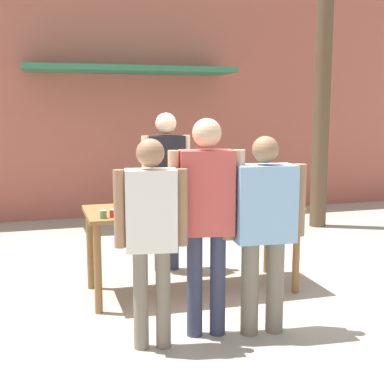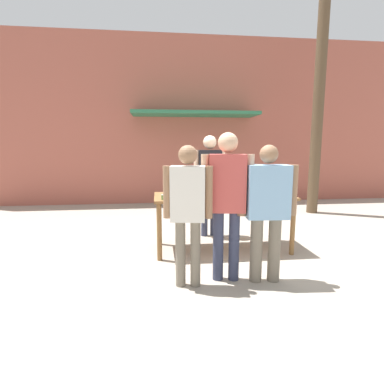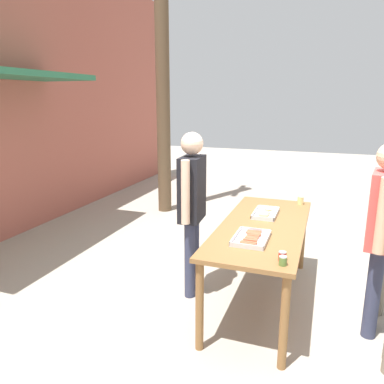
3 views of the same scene
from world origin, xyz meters
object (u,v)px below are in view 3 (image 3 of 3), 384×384
at_px(food_tray_sausages, 251,239).
at_px(person_server_behind_table, 192,199).
at_px(utility_pole, 162,14).
at_px(condiment_jar_ketchup, 282,256).
at_px(condiment_jar_mustard, 283,261).
at_px(person_customer_waiting_in_line, 382,224).
at_px(food_tray_buns, 265,214).
at_px(beer_cup, 301,201).

bearing_deg(food_tray_sausages, person_server_behind_table, 61.29).
distance_m(person_server_behind_table, utility_pole, 4.00).
bearing_deg(condiment_jar_ketchup, condiment_jar_mustard, -170.61).
bearing_deg(person_customer_waiting_in_line, food_tray_buns, -105.67).
relative_size(food_tray_sausages, condiment_jar_ketchup, 5.93).
bearing_deg(food_tray_buns, condiment_jar_mustard, -164.80).
bearing_deg(person_server_behind_table, utility_pole, 25.20).
bearing_deg(food_tray_buns, person_server_behind_table, 118.90).
xyz_separation_m(condiment_jar_mustard, condiment_jar_ketchup, (0.09, 0.01, 0.00)).
xyz_separation_m(food_tray_buns, person_server_behind_table, (-0.39, 0.71, 0.20)).
height_order(condiment_jar_mustard, condiment_jar_ketchup, same).
height_order(food_tray_sausages, condiment_jar_ketchup, condiment_jar_ketchup).
bearing_deg(beer_cup, condiment_jar_mustard, -179.84).
xyz_separation_m(food_tray_sausages, person_server_behind_table, (0.39, 0.71, 0.20)).
bearing_deg(utility_pole, beer_cup, -124.75).
height_order(food_tray_buns, utility_pole, utility_pole).
xyz_separation_m(condiment_jar_mustard, person_server_behind_table, (0.82, 1.04, 0.18)).
height_order(condiment_jar_ketchup, utility_pole, utility_pole).
height_order(food_tray_buns, person_customer_waiting_in_line, person_customer_waiting_in_line).
relative_size(beer_cup, person_customer_waiting_in_line, 0.05).
relative_size(food_tray_buns, condiment_jar_ketchup, 6.01).
bearing_deg(condiment_jar_ketchup, food_tray_sausages, 42.27).
xyz_separation_m(food_tray_sausages, condiment_jar_mustard, (-0.43, -0.33, 0.02)).
distance_m(person_customer_waiting_in_line, utility_pole, 5.05).
height_order(food_tray_buns, person_server_behind_table, person_server_behind_table).
bearing_deg(person_customer_waiting_in_line, utility_pole, -121.72).
relative_size(condiment_jar_ketchup, person_customer_waiting_in_line, 0.04).
bearing_deg(condiment_jar_mustard, person_server_behind_table, 51.62).
xyz_separation_m(food_tray_buns, condiment_jar_ketchup, (-1.12, -0.31, 0.02)).
distance_m(food_tray_sausages, utility_pole, 4.70).
height_order(beer_cup, utility_pole, utility_pole).
bearing_deg(person_server_behind_table, condiment_jar_mustard, -132.55).
xyz_separation_m(food_tray_buns, beer_cup, (0.59, -0.32, 0.03)).
height_order(food_tray_sausages, utility_pole, utility_pole).
distance_m(condiment_jar_ketchup, beer_cup, 1.71).
relative_size(food_tray_sausages, condiment_jar_mustard, 5.93).
xyz_separation_m(condiment_jar_ketchup, beer_cup, (1.71, -0.01, 0.01)).
height_order(food_tray_sausages, person_server_behind_table, person_server_behind_table).
height_order(person_server_behind_table, person_customer_waiting_in_line, person_server_behind_table).
bearing_deg(person_customer_waiting_in_line, person_server_behind_table, -84.31).
height_order(food_tray_sausages, food_tray_buns, food_tray_buns).
xyz_separation_m(food_tray_sausages, condiment_jar_ketchup, (-0.35, -0.32, 0.02)).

